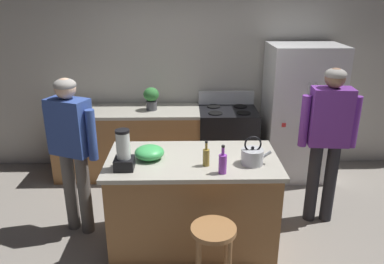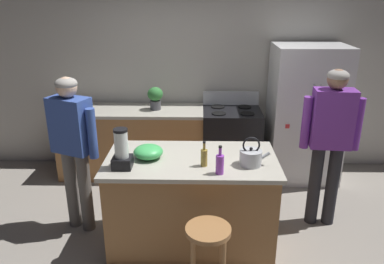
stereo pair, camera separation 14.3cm
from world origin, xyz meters
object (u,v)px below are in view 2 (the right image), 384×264
object	(u,v)px
stove_range	(231,142)
potted_plant	(155,97)
bar_stool	(208,244)
blender_appliance	(122,151)
kitchen_island	(191,201)
refrigerator	(305,114)
bottle_soda	(220,164)
person_by_island_left	(73,141)
mixing_bowl	(148,152)
bottle_vinegar	(204,157)
tea_kettle	(251,157)
person_by_sink_right	(330,135)

from	to	relation	value
stove_range	potted_plant	bearing A→B (deg)	178.54
stove_range	bar_stool	world-z (taller)	stove_range
stove_range	blender_appliance	xyz separation A→B (m)	(-1.10, -1.73, 0.61)
kitchen_island	bar_stool	bearing A→B (deg)	-78.60
refrigerator	bottle_soda	distance (m)	2.17
person_by_island_left	mixing_bowl	world-z (taller)	person_by_island_left
refrigerator	bottle_soda	xyz separation A→B (m)	(-1.20, -1.81, 0.13)
bottle_soda	bottle_vinegar	distance (m)	0.20
person_by_island_left	mixing_bowl	distance (m)	0.82
kitchen_island	tea_kettle	world-z (taller)	tea_kettle
stove_range	person_by_island_left	world-z (taller)	person_by_island_left
tea_kettle	bottle_soda	bearing A→B (deg)	-147.60
bottle_vinegar	stove_range	bearing A→B (deg)	77.21
blender_appliance	tea_kettle	size ratio (longest dim) A/B	1.32
person_by_sink_right	bottle_vinegar	world-z (taller)	person_by_sink_right
person_by_island_left	bottle_vinegar	bearing A→B (deg)	-17.05
bar_stool	blender_appliance	size ratio (longest dim) A/B	1.83
person_by_sink_right	potted_plant	world-z (taller)	person_by_sink_right
mixing_bowl	bar_stool	bearing A→B (deg)	-53.09
stove_range	bottle_vinegar	xyz separation A→B (m)	(-0.38, -1.68, 0.54)
potted_plant	mixing_bowl	xyz separation A→B (m)	(0.11, -1.55, -0.11)
person_by_sink_right	bottle_soda	world-z (taller)	person_by_sink_right
stove_range	person_by_sink_right	size ratio (longest dim) A/B	0.65
kitchen_island	mixing_bowl	bearing A→B (deg)	-179.46
person_by_sink_right	potted_plant	xyz separation A→B (m)	(-1.90, 1.17, 0.07)
kitchen_island	blender_appliance	distance (m)	0.89
potted_plant	bar_stool	bearing A→B (deg)	-74.01
bar_stool	mixing_bowl	xyz separation A→B (m)	(-0.55, 0.73, 0.47)
person_by_island_left	bottle_soda	distance (m)	1.54
person_by_island_left	tea_kettle	distance (m)	1.76
stove_range	potted_plant	size ratio (longest dim) A/B	3.68
bottle_soda	tea_kettle	distance (m)	0.34
refrigerator	tea_kettle	bearing A→B (deg)	-119.19
kitchen_island	person_by_island_left	bearing A→B (deg)	168.60
bar_stool	potted_plant	distance (m)	2.45
stove_range	bottle_soda	xyz separation A→B (m)	(-0.25, -1.84, 0.54)
stove_range	bar_stool	xyz separation A→B (m)	(-0.35, -2.26, 0.04)
stove_range	person_by_sink_right	distance (m)	1.56
potted_plant	bottle_soda	world-z (taller)	potted_plant
refrigerator	bottle_vinegar	distance (m)	2.13
refrigerator	blender_appliance	distance (m)	2.67
refrigerator	blender_appliance	bearing A→B (deg)	-140.14
kitchen_island	bar_stool	world-z (taller)	kitchen_island
bottle_soda	mixing_bowl	xyz separation A→B (m)	(-0.65, 0.31, -0.03)
mixing_bowl	person_by_island_left	bearing A→B (deg)	162.79
person_by_island_left	mixing_bowl	bearing A→B (deg)	-17.21
kitchen_island	person_by_island_left	size ratio (longest dim) A/B	0.98
potted_plant	refrigerator	bearing A→B (deg)	-1.48
refrigerator	bar_stool	size ratio (longest dim) A/B	2.67
kitchen_island	person_by_sink_right	distance (m)	1.55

